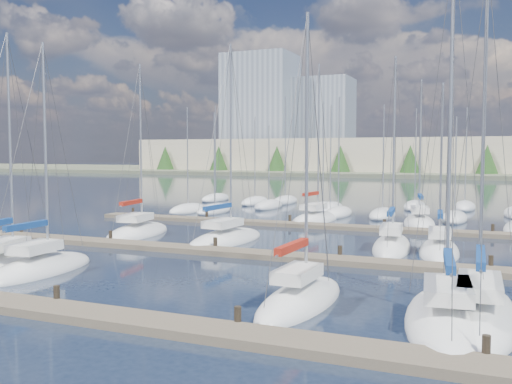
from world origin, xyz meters
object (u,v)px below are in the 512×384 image
at_px(sailboat_l, 439,251).
at_px(sailboat_f, 479,313).
at_px(sailboat_b, 5,266).
at_px(sailboat_j, 226,239).
at_px(sailboat_p, 419,223).
at_px(sailboat_h, 138,232).
at_px(sailboat_o, 315,219).
at_px(sailboat_c, 40,268).
at_px(sailboat_k, 392,246).
at_px(sailboat_d, 300,300).
at_px(sailboat_e, 446,319).

height_order(sailboat_l, sailboat_f, sailboat_f).
distance_m(sailboat_b, sailboat_j, 14.49).
bearing_deg(sailboat_p, sailboat_h, -153.36).
xyz_separation_m(sailboat_h, sailboat_f, (24.22, -13.17, 0.00)).
relative_size(sailboat_o, sailboat_c, 1.18).
bearing_deg(sailboat_k, sailboat_l, -17.08).
height_order(sailboat_b, sailboat_l, sailboat_b).
xyz_separation_m(sailboat_j, sailboat_f, (16.61, -12.62, -0.00)).
relative_size(sailboat_o, sailboat_f, 1.06).
bearing_deg(sailboat_l, sailboat_f, -84.51).
height_order(sailboat_k, sailboat_p, sailboat_p).
relative_size(sailboat_l, sailboat_c, 0.89).
relative_size(sailboat_h, sailboat_p, 1.03).
distance_m(sailboat_b, sailboat_d, 16.72).
bearing_deg(sailboat_c, sailboat_h, 99.36).
bearing_deg(sailboat_e, sailboat_k, 100.26).
bearing_deg(sailboat_b, sailboat_e, -15.75).
relative_size(sailboat_o, sailboat_j, 1.03).
relative_size(sailboat_l, sailboat_f, 0.80).
relative_size(sailboat_e, sailboat_l, 1.28).
bearing_deg(sailboat_o, sailboat_j, -93.00).
xyz_separation_m(sailboat_d, sailboat_k, (1.15, 14.91, -0.00)).
relative_size(sailboat_e, sailboat_j, 1.00).
distance_m(sailboat_c, sailboat_p, 31.48).
bearing_deg(sailboat_h, sailboat_d, -46.66).
bearing_deg(sailboat_k, sailboat_o, 119.88).
height_order(sailboat_e, sailboat_d, sailboat_e).
bearing_deg(sailboat_o, sailboat_k, -48.33).
distance_m(sailboat_h, sailboat_l, 21.61).
bearing_deg(sailboat_p, sailboat_o, 175.10).
height_order(sailboat_h, sailboat_b, sailboat_h).
height_order(sailboat_b, sailboat_d, sailboat_b).
relative_size(sailboat_e, sailboat_b, 1.08).
xyz_separation_m(sailboat_j, sailboat_d, (9.88, -13.40, 0.01)).
distance_m(sailboat_b, sailboat_c, 2.31).
relative_size(sailboat_e, sailboat_h, 1.06).
relative_size(sailboat_b, sailboat_j, 0.92).
bearing_deg(sailboat_b, sailboat_d, -15.17).
height_order(sailboat_e, sailboat_j, sailboat_j).
xyz_separation_m(sailboat_j, sailboat_p, (11.15, 14.68, 0.01)).
height_order(sailboat_c, sailboat_k, sailboat_k).
bearing_deg(sailboat_f, sailboat_k, 109.89).
relative_size(sailboat_l, sailboat_j, 0.78).
height_order(sailboat_j, sailboat_d, sailboat_j).
relative_size(sailboat_j, sailboat_d, 1.14).
bearing_deg(sailboat_l, sailboat_p, 96.27).
bearing_deg(sailboat_b, sailboat_l, 20.28).
relative_size(sailboat_d, sailboat_p, 0.96).
relative_size(sailboat_o, sailboat_l, 1.33).
bearing_deg(sailboat_e, sailboat_l, 89.87).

